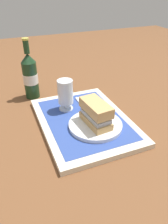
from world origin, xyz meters
TOP-DOWN VIEW (x-y plane):
  - ground_plane at (0.00, 0.00)m, footprint 3.00×3.00m
  - tray at (0.00, 0.00)m, footprint 0.44×0.32m
  - placemat at (0.00, 0.00)m, footprint 0.38×0.27m
  - plate at (-0.06, -0.02)m, footprint 0.19×0.19m
  - sandwich at (-0.06, -0.02)m, footprint 0.14×0.08m
  - beer_glass at (0.09, 0.04)m, footprint 0.06×0.06m
  - napkin_folded at (0.11, -0.06)m, footprint 0.09×0.07m
  - beer_bottle at (0.29, 0.14)m, footprint 0.07×0.07m

SIDE VIEW (x-z plane):
  - ground_plane at x=0.00m, z-range 0.00..0.00m
  - tray at x=0.00m, z-range 0.00..0.02m
  - placemat at x=0.00m, z-range 0.02..0.02m
  - napkin_folded at x=0.11m, z-range 0.02..0.03m
  - plate at x=-0.06m, z-range 0.02..0.04m
  - sandwich at x=-0.06m, z-range 0.04..0.12m
  - beer_glass at x=0.09m, z-range 0.03..0.15m
  - beer_bottle at x=0.29m, z-range -0.03..0.24m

